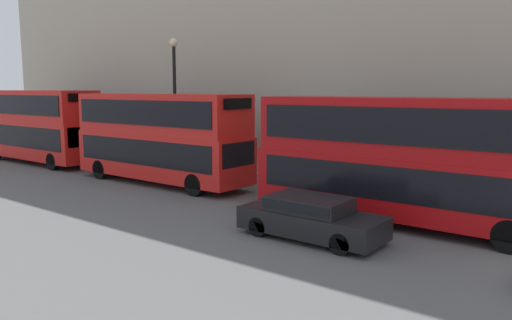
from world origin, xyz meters
The scene contains 6 objects.
bus_leading centered at (1.60, 5.13, 2.41)m, with size 2.59×10.54×4.37m.
bus_second_in_queue centered at (1.60, 17.48, 2.44)m, with size 2.59×10.10×4.42m.
bus_third_in_queue centered at (1.60, 29.02, 2.52)m, with size 2.59×10.17×4.58m.
car_hatchback centered at (-1.80, 6.69, 0.71)m, with size 1.84×4.58×1.33m.
street_lamp centered at (3.59, 18.52, 4.44)m, with size 0.44×0.44×7.29m.
pedestrian centered at (3.77, 3.59, 0.79)m, with size 0.36×0.36×1.71m.
Camera 1 is at (-14.79, -1.27, 4.64)m, focal length 35.00 mm.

